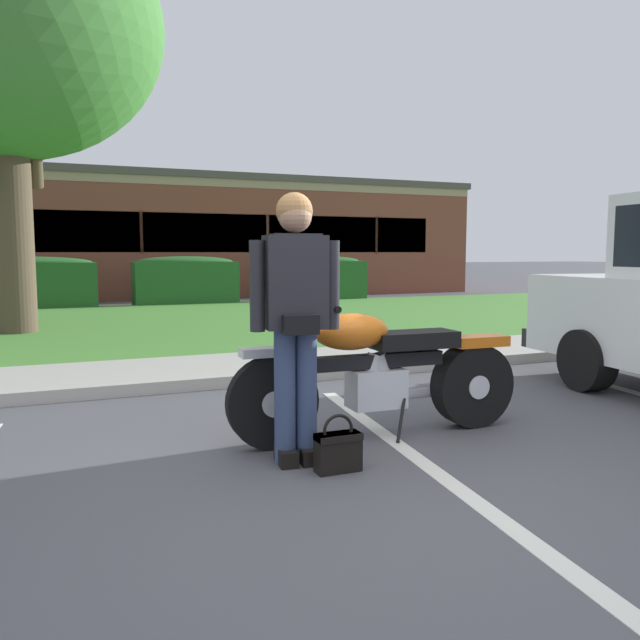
# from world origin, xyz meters

# --- Properties ---
(ground_plane) EXTENTS (140.00, 140.00, 0.00)m
(ground_plane) POSITION_xyz_m (0.00, 0.00, 0.00)
(ground_plane) COLOR #4C4C51
(curb_strip) EXTENTS (60.00, 0.20, 0.12)m
(curb_strip) POSITION_xyz_m (0.00, 3.06, 0.06)
(curb_strip) COLOR #ADA89E
(curb_strip) RESTS_ON ground
(concrete_walk) EXTENTS (60.00, 1.50, 0.08)m
(concrete_walk) POSITION_xyz_m (0.00, 3.91, 0.04)
(concrete_walk) COLOR #ADA89E
(concrete_walk) RESTS_ON ground
(grass_lawn) EXTENTS (60.00, 8.27, 0.06)m
(grass_lawn) POSITION_xyz_m (0.00, 8.80, 0.03)
(grass_lawn) COLOR #478433
(grass_lawn) RESTS_ON ground
(stall_stripe_1) EXTENTS (0.65, 4.38, 0.01)m
(stall_stripe_1) POSITION_xyz_m (0.40, 0.20, 0.00)
(stall_stripe_1) COLOR silver
(stall_stripe_1) RESTS_ON ground
(motorcycle) EXTENTS (2.24, 0.82, 1.26)m
(motorcycle) POSITION_xyz_m (0.50, 0.94, 0.49)
(motorcycle) COLOR black
(motorcycle) RESTS_ON ground
(rider_person) EXTENTS (0.57, 0.32, 1.70)m
(rider_person) POSITION_xyz_m (-0.33, 0.64, 0.99)
(rider_person) COLOR black
(rider_person) RESTS_ON ground
(handbag) EXTENTS (0.28, 0.13, 0.36)m
(handbag) POSITION_xyz_m (-0.16, 0.37, 0.14)
(handbag) COLOR black
(handbag) RESTS_ON ground
(shade_tree) EXTENTS (4.84, 4.84, 6.90)m
(shade_tree) POSITION_xyz_m (-2.27, 8.21, 4.80)
(shade_tree) COLOR #4C3D2D
(shade_tree) RESTS_ON ground
(hedge_center_left) EXTENTS (2.93, 0.90, 1.24)m
(hedge_center_left) POSITION_xyz_m (-2.21, 13.23, 0.65)
(hedge_center_left) COLOR #235623
(hedge_center_left) RESTS_ON ground
(hedge_center_right) EXTENTS (2.58, 0.90, 1.24)m
(hedge_center_right) POSITION_xyz_m (1.41, 13.23, 0.65)
(hedge_center_right) COLOR #235623
(hedge_center_right) RESTS_ON ground
(hedge_right) EXTENTS (2.66, 0.90, 1.24)m
(hedge_right) POSITION_xyz_m (5.02, 13.23, 0.65)
(hedge_right) COLOR #235623
(hedge_right) RESTS_ON ground
(brick_building) EXTENTS (21.52, 10.08, 3.63)m
(brick_building) POSITION_xyz_m (0.58, 20.01, 1.82)
(brick_building) COLOR brown
(brick_building) RESTS_ON ground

